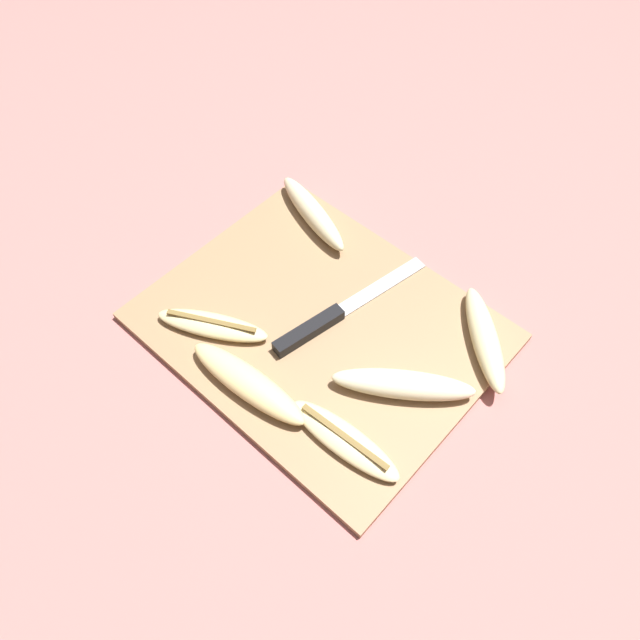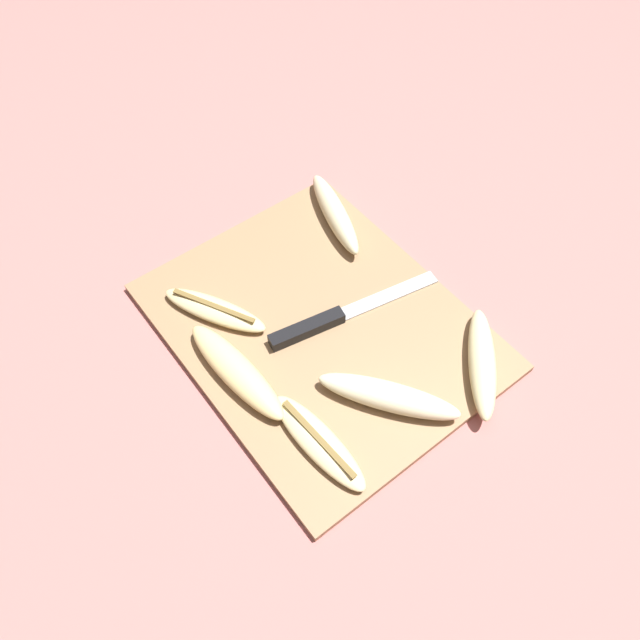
{
  "view_description": "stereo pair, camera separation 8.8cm",
  "coord_description": "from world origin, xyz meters",
  "px_view_note": "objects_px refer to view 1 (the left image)",
  "views": [
    {
      "loc": [
        0.34,
        -0.37,
        0.74
      ],
      "look_at": [
        0.0,
        0.0,
        0.02
      ],
      "focal_mm": 35.0,
      "sensor_mm": 36.0,
      "label": 1
    },
    {
      "loc": [
        0.4,
        -0.31,
        0.74
      ],
      "look_at": [
        0.0,
        0.0,
        0.02
      ],
      "focal_mm": 35.0,
      "sensor_mm": 36.0,
      "label": 2
    }
  ],
  "objects_px": {
    "knife": "(323,320)",
    "banana_cream_curved": "(313,213)",
    "banana_golden_short": "(249,384)",
    "banana_soft_right": "(485,338)",
    "banana_mellow_near": "(212,325)",
    "banana_bright_far": "(403,385)",
    "banana_ripe_center": "(344,440)"
  },
  "relations": [
    {
      "from": "knife",
      "to": "banana_cream_curved",
      "type": "relative_size",
      "value": 1.47
    },
    {
      "from": "banana_golden_short",
      "to": "banana_soft_right",
      "type": "distance_m",
      "value": 0.33
    },
    {
      "from": "knife",
      "to": "banana_mellow_near",
      "type": "height_order",
      "value": "banana_mellow_near"
    },
    {
      "from": "knife",
      "to": "banana_soft_right",
      "type": "xyz_separation_m",
      "value": [
        0.19,
        0.12,
        0.01
      ]
    },
    {
      "from": "banana_soft_right",
      "to": "banana_mellow_near",
      "type": "bearing_deg",
      "value": -141.52
    },
    {
      "from": "banana_soft_right",
      "to": "banana_golden_short",
      "type": "bearing_deg",
      "value": -125.21
    },
    {
      "from": "banana_mellow_near",
      "to": "banana_golden_short",
      "type": "xyz_separation_m",
      "value": [
        0.11,
        -0.03,
        0.0
      ]
    },
    {
      "from": "banana_mellow_near",
      "to": "banana_bright_far",
      "type": "bearing_deg",
      "value": 21.59
    },
    {
      "from": "banana_mellow_near",
      "to": "banana_bright_far",
      "type": "relative_size",
      "value": 0.92
    },
    {
      "from": "banana_soft_right",
      "to": "banana_ripe_center",
      "type": "height_order",
      "value": "banana_soft_right"
    },
    {
      "from": "banana_mellow_near",
      "to": "banana_bright_far",
      "type": "xyz_separation_m",
      "value": [
        0.26,
        0.1,
        0.01
      ]
    },
    {
      "from": "knife",
      "to": "banana_cream_curved",
      "type": "bearing_deg",
      "value": 147.59
    },
    {
      "from": "banana_golden_short",
      "to": "banana_ripe_center",
      "type": "height_order",
      "value": "banana_golden_short"
    },
    {
      "from": "banana_soft_right",
      "to": "banana_ripe_center",
      "type": "bearing_deg",
      "value": -100.73
    },
    {
      "from": "banana_mellow_near",
      "to": "banana_golden_short",
      "type": "relative_size",
      "value": 0.84
    },
    {
      "from": "banana_golden_short",
      "to": "banana_bright_far",
      "type": "bearing_deg",
      "value": 41.66
    },
    {
      "from": "banana_bright_far",
      "to": "banana_ripe_center",
      "type": "relative_size",
      "value": 1.06
    },
    {
      "from": "banana_golden_short",
      "to": "banana_cream_curved",
      "type": "bearing_deg",
      "value": 117.45
    },
    {
      "from": "banana_bright_far",
      "to": "banana_mellow_near",
      "type": "bearing_deg",
      "value": -158.41
    },
    {
      "from": "banana_golden_short",
      "to": "banana_mellow_near",
      "type": "bearing_deg",
      "value": 163.52
    },
    {
      "from": "knife",
      "to": "banana_golden_short",
      "type": "bearing_deg",
      "value": -79.25
    },
    {
      "from": "banana_golden_short",
      "to": "banana_soft_right",
      "type": "bearing_deg",
      "value": 54.79
    },
    {
      "from": "banana_soft_right",
      "to": "banana_cream_curved",
      "type": "relative_size",
      "value": 0.83
    },
    {
      "from": "banana_soft_right",
      "to": "banana_ripe_center",
      "type": "xyz_separation_m",
      "value": [
        -0.05,
        -0.24,
        -0.01
      ]
    },
    {
      "from": "knife",
      "to": "banana_mellow_near",
      "type": "bearing_deg",
      "value": -122.88
    },
    {
      "from": "banana_mellow_near",
      "to": "banana_cream_curved",
      "type": "distance_m",
      "value": 0.25
    },
    {
      "from": "banana_mellow_near",
      "to": "banana_ripe_center",
      "type": "bearing_deg",
      "value": -1.27
    },
    {
      "from": "banana_mellow_near",
      "to": "banana_ripe_center",
      "type": "relative_size",
      "value": 0.97
    },
    {
      "from": "banana_bright_far",
      "to": "banana_cream_curved",
      "type": "xyz_separation_m",
      "value": [
        -0.3,
        0.15,
        0.0
      ]
    },
    {
      "from": "banana_golden_short",
      "to": "knife",
      "type": "bearing_deg",
      "value": 89.99
    },
    {
      "from": "knife",
      "to": "banana_bright_far",
      "type": "xyz_separation_m",
      "value": [
        0.15,
        -0.01,
        0.01
      ]
    },
    {
      "from": "knife",
      "to": "banana_cream_curved",
      "type": "distance_m",
      "value": 0.2
    }
  ]
}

